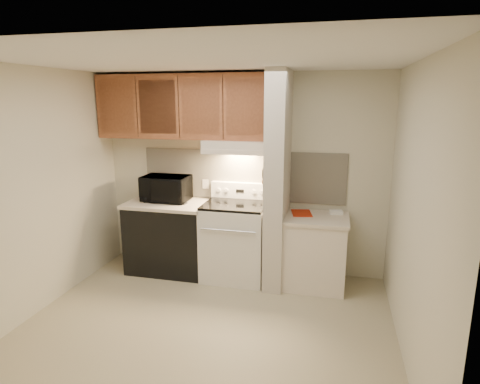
% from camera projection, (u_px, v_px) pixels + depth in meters
% --- Properties ---
extents(floor, '(3.60, 3.60, 0.00)m').
position_uv_depth(floor, '(207.00, 325.00, 3.95)').
color(floor, tan).
rests_on(floor, ground).
extents(ceiling, '(3.60, 3.60, 0.00)m').
position_uv_depth(ceiling, '(201.00, 60.00, 3.39)').
color(ceiling, white).
rests_on(ceiling, wall_back).
extents(wall_back, '(3.60, 2.50, 0.02)m').
position_uv_depth(wall_back, '(242.00, 174.00, 5.09)').
color(wall_back, beige).
rests_on(wall_back, floor).
extents(wall_left, '(0.02, 3.00, 2.50)m').
position_uv_depth(wall_left, '(36.00, 192.00, 4.08)').
color(wall_left, beige).
rests_on(wall_left, floor).
extents(wall_right, '(0.02, 3.00, 2.50)m').
position_uv_depth(wall_right, '(415.00, 216.00, 3.26)').
color(wall_right, beige).
rests_on(wall_right, floor).
extents(backsplash, '(2.60, 0.02, 0.63)m').
position_uv_depth(backsplash, '(242.00, 175.00, 5.08)').
color(backsplash, beige).
rests_on(backsplash, wall_back).
extents(range_body, '(0.76, 0.65, 0.92)m').
position_uv_depth(range_body, '(235.00, 242.00, 4.94)').
color(range_body, silver).
rests_on(range_body, floor).
extents(oven_window, '(0.50, 0.01, 0.30)m').
position_uv_depth(oven_window, '(229.00, 248.00, 4.63)').
color(oven_window, black).
rests_on(oven_window, range_body).
extents(oven_handle, '(0.65, 0.02, 0.02)m').
position_uv_depth(oven_handle, '(228.00, 231.00, 4.55)').
color(oven_handle, silver).
rests_on(oven_handle, range_body).
extents(cooktop, '(0.74, 0.64, 0.03)m').
position_uv_depth(cooktop, '(235.00, 205.00, 4.84)').
color(cooktop, black).
rests_on(cooktop, range_body).
extents(range_backguard, '(0.76, 0.08, 0.20)m').
position_uv_depth(range_backguard, '(241.00, 190.00, 5.08)').
color(range_backguard, silver).
rests_on(range_backguard, range_body).
extents(range_display, '(0.10, 0.01, 0.04)m').
position_uv_depth(range_display, '(240.00, 191.00, 5.04)').
color(range_display, black).
rests_on(range_display, range_backguard).
extents(range_knob_left_outer, '(0.05, 0.02, 0.05)m').
position_uv_depth(range_knob_left_outer, '(219.00, 190.00, 5.10)').
color(range_knob_left_outer, silver).
rests_on(range_knob_left_outer, range_backguard).
extents(range_knob_left_inner, '(0.05, 0.02, 0.05)m').
position_uv_depth(range_knob_left_inner, '(226.00, 190.00, 5.08)').
color(range_knob_left_inner, silver).
rests_on(range_knob_left_inner, range_backguard).
extents(range_knob_right_inner, '(0.05, 0.02, 0.05)m').
position_uv_depth(range_knob_right_inner, '(254.00, 192.00, 5.00)').
color(range_knob_right_inner, silver).
rests_on(range_knob_right_inner, range_backguard).
extents(range_knob_right_outer, '(0.05, 0.02, 0.05)m').
position_uv_depth(range_knob_right_outer, '(262.00, 192.00, 4.97)').
color(range_knob_right_outer, silver).
rests_on(range_knob_right_outer, range_backguard).
extents(dishwasher_front, '(1.00, 0.63, 0.87)m').
position_uv_depth(dishwasher_front, '(169.00, 238.00, 5.16)').
color(dishwasher_front, black).
rests_on(dishwasher_front, floor).
extents(left_countertop, '(1.04, 0.67, 0.04)m').
position_uv_depth(left_countertop, '(168.00, 204.00, 5.06)').
color(left_countertop, beige).
rests_on(left_countertop, dishwasher_front).
extents(spoon_rest, '(0.24, 0.12, 0.02)m').
position_uv_depth(spoon_rest, '(178.00, 203.00, 4.99)').
color(spoon_rest, black).
rests_on(spoon_rest, left_countertop).
extents(teal_jar, '(0.10, 0.10, 0.11)m').
position_uv_depth(teal_jar, '(177.00, 195.00, 5.19)').
color(teal_jar, '#226D67').
rests_on(teal_jar, left_countertop).
extents(outlet, '(0.08, 0.01, 0.12)m').
position_uv_depth(outlet, '(205.00, 184.00, 5.21)').
color(outlet, beige).
rests_on(outlet, backsplash).
extents(microwave, '(0.58, 0.39, 0.32)m').
position_uv_depth(microwave, '(166.00, 188.00, 5.10)').
color(microwave, black).
rests_on(microwave, left_countertop).
extents(partition_pillar, '(0.22, 0.70, 2.50)m').
position_uv_depth(partition_pillar, '(278.00, 181.00, 4.64)').
color(partition_pillar, beige).
rests_on(partition_pillar, floor).
extents(pillar_trim, '(0.01, 0.70, 0.04)m').
position_uv_depth(pillar_trim, '(268.00, 176.00, 4.66)').
color(pillar_trim, '#955332').
rests_on(pillar_trim, partition_pillar).
extents(knife_strip, '(0.02, 0.42, 0.04)m').
position_uv_depth(knife_strip, '(267.00, 175.00, 4.61)').
color(knife_strip, black).
rests_on(knife_strip, partition_pillar).
extents(knife_blade_a, '(0.01, 0.03, 0.16)m').
position_uv_depth(knife_blade_a, '(263.00, 187.00, 4.49)').
color(knife_blade_a, silver).
rests_on(knife_blade_a, knife_strip).
extents(knife_handle_a, '(0.02, 0.02, 0.10)m').
position_uv_depth(knife_handle_a, '(263.00, 174.00, 4.44)').
color(knife_handle_a, black).
rests_on(knife_handle_a, knife_strip).
extents(knife_blade_b, '(0.01, 0.04, 0.18)m').
position_uv_depth(knife_blade_b, '(264.00, 186.00, 4.57)').
color(knife_blade_b, silver).
rests_on(knife_blade_b, knife_strip).
extents(knife_handle_b, '(0.02, 0.02, 0.10)m').
position_uv_depth(knife_handle_b, '(265.00, 172.00, 4.53)').
color(knife_handle_b, black).
rests_on(knife_handle_b, knife_strip).
extents(knife_blade_c, '(0.01, 0.04, 0.20)m').
position_uv_depth(knife_blade_c, '(265.00, 186.00, 4.64)').
color(knife_blade_c, silver).
rests_on(knife_blade_c, knife_strip).
extents(knife_handle_c, '(0.02, 0.02, 0.10)m').
position_uv_depth(knife_handle_c, '(266.00, 171.00, 4.60)').
color(knife_handle_c, black).
rests_on(knife_handle_c, knife_strip).
extents(knife_blade_d, '(0.01, 0.04, 0.16)m').
position_uv_depth(knife_blade_d, '(267.00, 183.00, 4.71)').
color(knife_blade_d, silver).
rests_on(knife_blade_d, knife_strip).
extents(knife_handle_d, '(0.02, 0.02, 0.10)m').
position_uv_depth(knife_handle_d, '(267.00, 170.00, 4.68)').
color(knife_handle_d, black).
rests_on(knife_handle_d, knife_strip).
extents(knife_blade_e, '(0.01, 0.04, 0.18)m').
position_uv_depth(knife_blade_e, '(268.00, 182.00, 4.80)').
color(knife_blade_e, silver).
rests_on(knife_blade_e, knife_strip).
extents(knife_handle_e, '(0.02, 0.02, 0.10)m').
position_uv_depth(knife_handle_e, '(268.00, 169.00, 4.76)').
color(knife_handle_e, black).
rests_on(knife_handle_e, knife_strip).
extents(oven_mitt, '(0.03, 0.11, 0.25)m').
position_uv_depth(oven_mitt, '(269.00, 181.00, 4.84)').
color(oven_mitt, slate).
rests_on(oven_mitt, partition_pillar).
extents(right_cab_base, '(0.70, 0.60, 0.81)m').
position_uv_depth(right_cab_base, '(315.00, 253.00, 4.73)').
color(right_cab_base, beige).
rests_on(right_cab_base, floor).
extents(right_countertop, '(0.74, 0.64, 0.04)m').
position_uv_depth(right_countertop, '(316.00, 218.00, 4.63)').
color(right_countertop, beige).
rests_on(right_countertop, right_cab_base).
extents(red_folder, '(0.28, 0.34, 0.01)m').
position_uv_depth(red_folder, '(302.00, 213.00, 4.76)').
color(red_folder, '#AD250C').
rests_on(red_folder, right_countertop).
extents(white_box, '(0.17, 0.13, 0.04)m').
position_uv_depth(white_box, '(336.00, 212.00, 4.75)').
color(white_box, white).
rests_on(white_box, right_countertop).
extents(range_hood, '(0.78, 0.44, 0.15)m').
position_uv_depth(range_hood, '(238.00, 146.00, 4.80)').
color(range_hood, beige).
rests_on(range_hood, upper_cabinets).
extents(hood_lip, '(0.78, 0.04, 0.06)m').
position_uv_depth(hood_lip, '(233.00, 152.00, 4.61)').
color(hood_lip, beige).
rests_on(hood_lip, range_hood).
extents(upper_cabinets, '(2.18, 0.33, 0.77)m').
position_uv_depth(upper_cabinets, '(184.00, 107.00, 4.89)').
color(upper_cabinets, '#955332').
rests_on(upper_cabinets, wall_back).
extents(cab_door_a, '(0.46, 0.01, 0.63)m').
position_uv_depth(cab_door_a, '(117.00, 107.00, 4.93)').
color(cab_door_a, '#955332').
rests_on(cab_door_a, upper_cabinets).
extents(cab_gap_a, '(0.01, 0.01, 0.73)m').
position_uv_depth(cab_gap_a, '(137.00, 107.00, 4.87)').
color(cab_gap_a, black).
rests_on(cab_gap_a, upper_cabinets).
extents(cab_door_b, '(0.46, 0.01, 0.63)m').
position_uv_depth(cab_door_b, '(158.00, 107.00, 4.80)').
color(cab_door_b, '#955332').
rests_on(cab_door_b, upper_cabinets).
extents(cab_gap_b, '(0.01, 0.01, 0.73)m').
position_uv_depth(cab_gap_b, '(179.00, 107.00, 4.74)').
color(cab_gap_b, black).
rests_on(cab_gap_b, upper_cabinets).
extents(cab_door_c, '(0.46, 0.01, 0.63)m').
position_uv_depth(cab_door_c, '(201.00, 107.00, 4.68)').
color(cab_door_c, '#955332').
rests_on(cab_door_c, upper_cabinets).
extents(cab_gap_c, '(0.01, 0.01, 0.73)m').
position_uv_depth(cab_gap_c, '(223.00, 107.00, 4.62)').
color(cab_gap_c, black).
rests_on(cab_gap_c, upper_cabinets).
extents(cab_door_d, '(0.46, 0.01, 0.63)m').
position_uv_depth(cab_door_d, '(246.00, 107.00, 4.56)').
color(cab_door_d, '#955332').
rests_on(cab_door_d, upper_cabinets).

